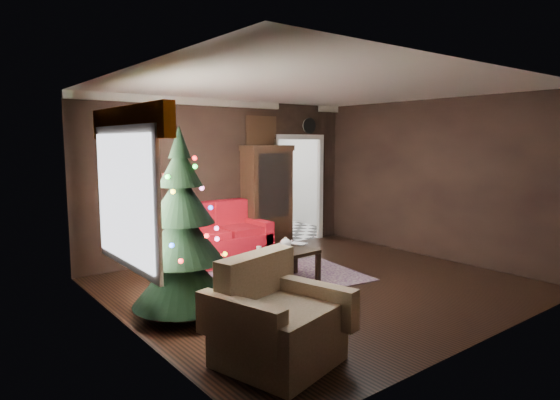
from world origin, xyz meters
TOP-DOWN VIEW (x-y plane):
  - floor at (0.00, 0.00)m, footprint 5.50×5.50m
  - ceiling at (0.00, 0.00)m, footprint 5.50×5.50m
  - wall_back at (0.00, 2.50)m, footprint 5.50×0.00m
  - wall_front at (0.00, -2.50)m, footprint 5.50×0.00m
  - wall_left at (-2.75, 0.00)m, footprint 0.00×5.50m
  - wall_right at (2.75, 0.00)m, footprint 0.00×5.50m
  - doorway at (1.70, 2.50)m, footprint 1.10×0.10m
  - left_window at (-2.71, 0.20)m, footprint 0.05×1.60m
  - valance at (-2.63, 0.20)m, footprint 0.12×2.10m
  - kitchen_floor at (1.70, 4.00)m, footprint 3.00×3.00m
  - kitchen_window at (1.70, 5.45)m, footprint 0.70×0.06m
  - rug at (-0.16, 0.57)m, footprint 2.50×1.96m
  - loveseat at (-0.40, 2.05)m, footprint 1.70×0.90m
  - curio_cabinet at (0.75, 2.27)m, footprint 0.90×0.45m
  - floor_lamp at (-1.36, 1.95)m, footprint 0.31×0.31m
  - christmas_tree at (-2.12, 0.03)m, footprint 1.38×1.38m
  - armchair at (-1.94, -1.58)m, footprint 1.23×1.23m
  - coffee_table at (-0.36, 0.39)m, footprint 1.06×0.67m
  - teapot at (-0.24, 0.46)m, footprint 0.24×0.24m
  - cup_a at (-0.60, 0.63)m, footprint 0.08×0.08m
  - cup_b at (-0.21, 0.63)m, footprint 0.08×0.08m
  - book at (0.05, 0.58)m, footprint 0.18×0.08m
  - wall_clock at (1.95, 2.45)m, footprint 0.32×0.32m
  - painting at (0.75, 2.46)m, footprint 0.62×0.05m
  - kitchen_counter at (1.70, 5.20)m, footprint 1.80×0.60m
  - kitchen_table at (1.40, 3.70)m, footprint 0.70×0.70m

SIDE VIEW (x-z plane):
  - floor at x=0.00m, z-range 0.00..0.00m
  - kitchen_floor at x=1.70m, z-range 0.00..0.00m
  - rug at x=-0.16m, z-range 0.00..0.01m
  - coffee_table at x=-0.36m, z-range 0.01..0.47m
  - kitchen_table at x=1.40m, z-range 0.00..0.75m
  - kitchen_counter at x=1.70m, z-range 0.00..0.90m
  - armchair at x=-1.94m, z-range -0.05..0.97m
  - loveseat at x=-0.40m, z-range 0.00..1.00m
  - cup_b at x=-0.21m, z-range 0.47..0.53m
  - cup_a at x=-0.60m, z-range 0.47..0.54m
  - teapot at x=-0.24m, z-range 0.47..0.65m
  - book at x=0.05m, z-range 0.47..0.73m
  - floor_lamp at x=-1.36m, z-range 0.09..1.57m
  - curio_cabinet at x=0.75m, z-range 0.00..1.90m
  - doorway at x=1.70m, z-range 0.00..2.10m
  - christmas_tree at x=-2.12m, z-range -0.07..2.17m
  - wall_back at x=0.00m, z-range -1.35..4.15m
  - wall_front at x=0.00m, z-range -1.35..4.15m
  - wall_left at x=-2.75m, z-range -1.35..4.15m
  - wall_right at x=2.75m, z-range -1.35..4.15m
  - left_window at x=-2.71m, z-range 0.75..2.15m
  - kitchen_window at x=1.70m, z-range 1.35..2.05m
  - painting at x=0.75m, z-range 1.99..2.51m
  - valance at x=-2.63m, z-range 2.10..2.44m
  - wall_clock at x=1.95m, z-range 2.35..2.41m
  - ceiling at x=0.00m, z-range 2.80..2.80m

